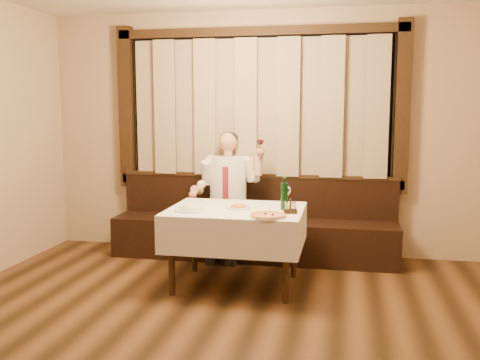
% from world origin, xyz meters
% --- Properties ---
extents(room, '(5.01, 6.01, 2.81)m').
position_xyz_m(room, '(-0.00, 0.97, 1.50)').
color(room, black).
rests_on(room, ground).
extents(banquette, '(3.20, 0.61, 0.94)m').
position_xyz_m(banquette, '(0.00, 2.72, 0.31)').
color(banquette, black).
rests_on(banquette, ground).
extents(dining_table, '(1.27, 0.97, 0.76)m').
position_xyz_m(dining_table, '(0.00, 1.70, 0.65)').
color(dining_table, black).
rests_on(dining_table, ground).
extents(pizza, '(0.33, 0.33, 0.03)m').
position_xyz_m(pizza, '(0.36, 1.36, 0.77)').
color(pizza, white).
rests_on(pizza, dining_table).
extents(pasta_red, '(0.23, 0.23, 0.08)m').
position_xyz_m(pasta_red, '(0.02, 1.70, 0.79)').
color(pasta_red, white).
rests_on(pasta_red, dining_table).
extents(pasta_cream, '(0.28, 0.28, 0.10)m').
position_xyz_m(pasta_cream, '(-0.40, 1.51, 0.80)').
color(pasta_cream, white).
rests_on(pasta_cream, dining_table).
extents(green_bottle, '(0.07, 0.07, 0.31)m').
position_xyz_m(green_bottle, '(0.46, 1.72, 0.89)').
color(green_bottle, '#0F4A1A').
rests_on(green_bottle, dining_table).
extents(table_wine_glass, '(0.08, 0.08, 0.21)m').
position_xyz_m(table_wine_glass, '(0.47, 1.84, 0.91)').
color(table_wine_glass, white).
rests_on(table_wine_glass, dining_table).
extents(cruet_caddy, '(0.13, 0.08, 0.13)m').
position_xyz_m(cruet_caddy, '(0.53, 1.55, 0.80)').
color(cruet_caddy, black).
rests_on(cruet_caddy, dining_table).
extents(seated_man, '(0.79, 0.59, 1.43)m').
position_xyz_m(seated_man, '(-0.29, 2.63, 0.83)').
color(seated_man, black).
rests_on(seated_man, ground).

